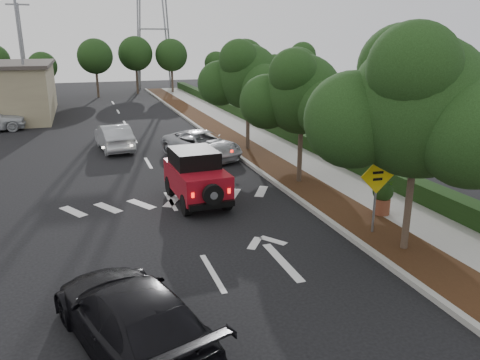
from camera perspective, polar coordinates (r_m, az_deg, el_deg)
name	(u,v)px	position (r m, az deg, el deg)	size (l,w,h in m)	color
ground	(213,273)	(12.57, -3.35, -11.26)	(120.00, 120.00, 0.00)	black
curb	(236,155)	(24.61, -0.47, 3.13)	(0.20, 70.00, 0.15)	#9E9B93
planting_strip	(254,153)	(24.94, 1.72, 3.27)	(1.80, 70.00, 0.12)	black
sidewalk	(287,151)	(25.64, 5.71, 3.57)	(2.00, 70.00, 0.12)	gray
hedge	(310,143)	(26.17, 8.54, 4.50)	(0.80, 70.00, 0.80)	black
transmission_tower	(156,89)	(59.67, -10.22, 10.91)	(7.00, 4.00, 28.00)	slate
street_tree_near	(403,251)	(14.52, 19.28, -8.20)	(3.80, 3.80, 5.92)	black
street_tree_mid	(299,183)	(20.07, 7.17, -0.42)	(3.20, 3.20, 5.32)	black
street_tree_far	(248,150)	(25.86, 0.94, 3.63)	(3.40, 3.40, 5.62)	black
light_pole_a	(31,124)	(37.37, -24.15, 6.28)	(2.00, 0.22, 9.00)	slate
light_pole_b	(30,103)	(49.29, -24.20, 8.51)	(2.00, 0.22, 9.00)	slate
red_jeep	(195,175)	(17.63, -5.49, 0.59)	(1.89, 3.92, 1.97)	black
silver_suv_ahead	(202,145)	(24.25, -4.69, 4.32)	(2.25, 4.87, 1.35)	#AEB0B6
black_suv_oncoming	(131,316)	(9.79, -13.14, -15.79)	(1.98, 4.86, 1.41)	black
silver_sedan_oncoming	(114,137)	(26.81, -15.11, 5.07)	(1.50, 4.31, 1.42)	#A7AAAF
speed_hump_sign	(377,185)	(14.78, 16.31, -0.60)	(1.12, 0.11, 2.39)	slate
terracotta_planter	(383,194)	(16.69, 17.00, -1.69)	(0.70, 0.70, 1.21)	brown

